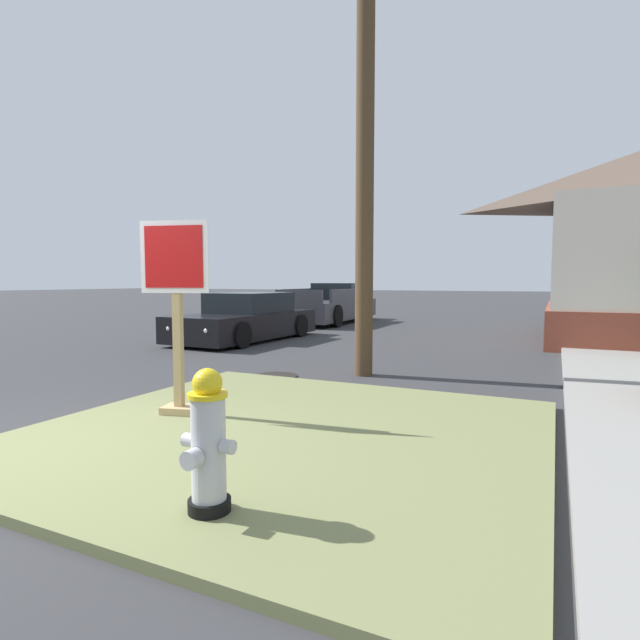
% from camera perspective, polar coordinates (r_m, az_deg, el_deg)
% --- Properties ---
extents(ground_plane, '(160.00, 160.00, 0.00)m').
position_cam_1_polar(ground_plane, '(5.22, -31.72, -13.51)').
color(ground_plane, '#333335').
extents(grass_corner_patch, '(4.86, 4.74, 0.08)m').
position_cam_1_polar(grass_corner_patch, '(5.10, -3.93, -12.77)').
color(grass_corner_patch, olive).
rests_on(grass_corner_patch, ground).
extents(fire_hydrant, '(0.38, 0.34, 0.93)m').
position_cam_1_polar(fire_hydrant, '(3.33, -12.70, -13.72)').
color(fire_hydrant, black).
rests_on(fire_hydrant, grass_corner_patch).
extents(stop_sign, '(0.76, 0.36, 2.13)m').
position_cam_1_polar(stop_sign, '(5.70, -16.07, 0.12)').
color(stop_sign, tan).
rests_on(stop_sign, grass_corner_patch).
extents(manhole_cover, '(0.70, 0.70, 0.02)m').
position_cam_1_polar(manhole_cover, '(8.21, -5.02, -6.40)').
color(manhole_cover, black).
rests_on(manhole_cover, ground).
extents(parked_sedan_black, '(2.05, 4.54, 1.25)m').
position_cam_1_polar(parked_sedan_black, '(13.29, -8.45, 0.06)').
color(parked_sedan_black, black).
rests_on(parked_sedan_black, ground).
extents(pickup_truck_charcoal, '(2.16, 5.55, 1.48)m').
position_cam_1_polar(pickup_truck_charcoal, '(18.72, 1.26, 1.60)').
color(pickup_truck_charcoal, '#38383D').
rests_on(pickup_truck_charcoal, ground).
extents(utility_pole, '(1.75, 0.29, 9.56)m').
position_cam_1_polar(utility_pole, '(8.87, 5.24, 27.23)').
color(utility_pole, '#4C3823').
rests_on(utility_pole, ground).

